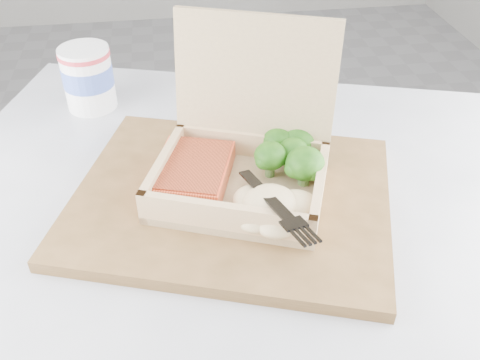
{
  "coord_description": "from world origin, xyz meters",
  "views": [
    {
      "loc": [
        0.39,
        -1.05,
        1.15
      ],
      "look_at": [
        0.47,
        -0.56,
        0.77
      ],
      "focal_mm": 40.0,
      "sensor_mm": 36.0,
      "label": 1
    }
  ],
  "objects": [
    {
      "name": "receipt",
      "position": [
        0.53,
        -0.37,
        0.73
      ],
      "size": [
        0.13,
        0.15,
        0.0
      ],
      "primitive_type": "cube",
      "rotation": [
        0.0,
        0.0,
        -0.48
      ],
      "color": "white",
      "rests_on": "cafe_table"
    },
    {
      "name": "cafe_table",
      "position": [
        0.44,
        -0.61,
        0.54
      ],
      "size": [
        0.99,
        0.99,
        0.73
      ],
      "rotation": [
        0.0,
        0.0,
        -0.3
      ],
      "color": "black",
      "rests_on": "floor"
    },
    {
      "name": "paper_cup",
      "position": [
        0.27,
        -0.28,
        0.78
      ],
      "size": [
        0.08,
        0.08,
        0.1
      ],
      "color": "white",
      "rests_on": "cafe_table"
    },
    {
      "name": "serving_tray",
      "position": [
        0.46,
        -0.55,
        0.74
      ],
      "size": [
        0.45,
        0.41,
        0.02
      ],
      "primitive_type": "cube",
      "rotation": [
        0.0,
        0.0,
        -0.33
      ],
      "color": "brown",
      "rests_on": "cafe_table"
    },
    {
      "name": "takeout_container",
      "position": [
        0.48,
        -0.53,
        0.79
      ],
      "size": [
        0.25,
        0.24,
        0.19
      ],
      "rotation": [
        0.0,
        0.0,
        -0.37
      ],
      "color": "tan",
      "rests_on": "serving_tray"
    },
    {
      "name": "salmon_fillet",
      "position": [
        0.41,
        -0.53,
        0.77
      ],
      "size": [
        0.12,
        0.14,
        0.02
      ],
      "primitive_type": "cube",
      "rotation": [
        0.0,
        0.0,
        -0.31
      ],
      "color": "#FF5E31",
      "rests_on": "takeout_container"
    },
    {
      "name": "broccoli_pile",
      "position": [
        0.54,
        -0.53,
        0.77
      ],
      "size": [
        0.11,
        0.11,
        0.04
      ],
      "primitive_type": null,
      "color": "#357A1B",
      "rests_on": "takeout_container"
    },
    {
      "name": "mashed_potatoes",
      "position": [
        0.49,
        -0.61,
        0.77
      ],
      "size": [
        0.1,
        0.09,
        0.03
      ],
      "primitive_type": "ellipsoid",
      "color": "beige",
      "rests_on": "takeout_container"
    },
    {
      "name": "plastic_fork",
      "position": [
        0.48,
        -0.58,
        0.78
      ],
      "size": [
        0.06,
        0.17,
        0.02
      ],
      "rotation": [
        0.0,
        0.0,
        3.39
      ],
      "color": "black",
      "rests_on": "mashed_potatoes"
    },
    {
      "name": "floor",
      "position": [
        0.0,
        0.0,
        0.0
      ],
      "size": [
        4.0,
        4.0,
        0.0
      ],
      "primitive_type": "plane",
      "color": "#9B9CA1",
      "rests_on": "ground"
    }
  ]
}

